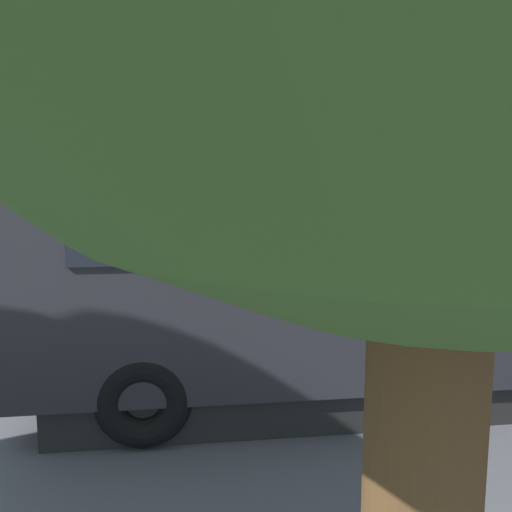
{
  "coord_description": "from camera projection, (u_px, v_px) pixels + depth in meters",
  "views": [
    {
      "loc": [
        2.49,
        10.89,
        2.8
      ],
      "look_at": [
        0.92,
        -0.25,
        1.1
      ],
      "focal_mm": 39.6,
      "sensor_mm": 36.0,
      "label": 1
    }
  ],
  "objects": [
    {
      "name": "traffic_cone",
      "position": [
        178.0,
        286.0,
        12.38
      ],
      "size": [
        0.34,
        0.34,
        0.63
      ],
      "color": "orange",
      "rests_on": "ground_plane"
    },
    {
      "name": "spectator_far_left",
      "position": [
        475.0,
        266.0,
        10.23
      ],
      "size": [
        0.58,
        0.35,
        1.82
      ],
      "color": "black",
      "rests_on": "ground_plane"
    },
    {
      "name": "parked_motorcycle_silver",
      "position": [
        280.0,
        313.0,
        9.27
      ],
      "size": [
        2.05,
        0.58,
        0.99
      ],
      "color": "black",
      "rests_on": "ground_plane"
    },
    {
      "name": "bay_line_b",
      "position": [
        281.0,
        310.0,
        11.45
      ],
      "size": [
        0.28,
        3.86,
        0.01
      ],
      "color": "white",
      "rests_on": "ground_plane"
    },
    {
      "name": "ground_plane",
      "position": [
        303.0,
        310.0,
        11.42
      ],
      "size": [
        80.0,
        80.0,
        0.0
      ],
      "primitive_type": "plane",
      "color": "#4C4C51"
    },
    {
      "name": "spectator_right",
      "position": [
        281.0,
        275.0,
        9.97
      ],
      "size": [
        0.58,
        0.37,
        1.66
      ],
      "color": "#473823",
      "rests_on": "ground_plane"
    },
    {
      "name": "tour_bus",
      "position": [
        414.0,
        264.0,
        7.08
      ],
      "size": [
        9.49,
        2.65,
        3.25
      ],
      "color": "#26262B",
      "rests_on": "ground_plane"
    },
    {
      "name": "spectator_far_right",
      "position": [
        223.0,
        274.0,
        9.75
      ],
      "size": [
        0.58,
        0.37,
        1.73
      ],
      "color": "black",
      "rests_on": "ground_plane"
    },
    {
      "name": "spectator_left",
      "position": [
        415.0,
        271.0,
        9.94
      ],
      "size": [
        0.58,
        0.35,
        1.76
      ],
      "color": "black",
      "rests_on": "ground_plane"
    },
    {
      "name": "stunt_motorcycle",
      "position": [
        113.0,
        248.0,
        13.29
      ],
      "size": [
        1.83,
        1.19,
        1.7
      ],
      "color": "black",
      "rests_on": "ground_plane"
    },
    {
      "name": "bay_line_a",
      "position": [
        405.0,
        306.0,
        11.81
      ],
      "size": [
        0.33,
        4.89,
        0.01
      ],
      "color": "white",
      "rests_on": "ground_plane"
    },
    {
      "name": "bay_line_c",
      "position": [
        150.0,
        315.0,
        11.08
      ],
      "size": [
        0.27,
        3.61,
        0.01
      ],
      "color": "white",
      "rests_on": "ground_plane"
    },
    {
      "name": "spectator_centre",
      "position": [
        341.0,
        271.0,
        10.14
      ],
      "size": [
        0.57,
        0.38,
        1.72
      ],
      "color": "#473823",
      "rests_on": "ground_plane"
    }
  ]
}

